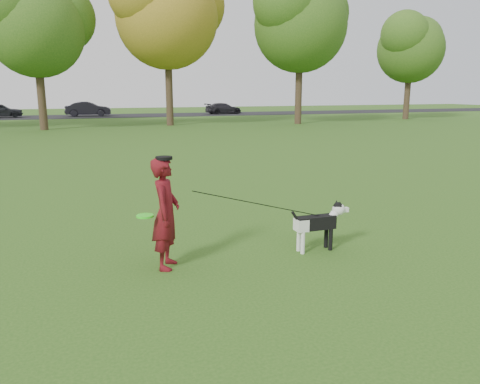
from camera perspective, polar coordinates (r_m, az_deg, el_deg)
name	(u,v)px	position (r m, az deg, el deg)	size (l,w,h in m)	color
ground	(258,267)	(6.59, 2.20, -9.07)	(120.00, 120.00, 0.00)	#285116
road	(99,116)	(45.82, -16.79, 8.85)	(120.00, 7.00, 0.02)	black
man	(166,213)	(6.42, -9.03, -2.60)	(0.56, 0.37, 1.54)	#520B17
dog	(320,221)	(7.20, 9.70, -3.51)	(0.99, 0.20, 0.75)	black
car_left	(0,110)	(46.12, -27.25, 8.83)	(1.48, 3.67, 1.25)	black
car_mid	(88,109)	(45.75, -18.01, 9.60)	(1.39, 3.99, 1.32)	black
car_right	(224,108)	(47.94, -2.02, 10.15)	(1.51, 3.72, 1.08)	#242228
man_held_items	(253,203)	(6.68, 1.65, -1.30)	(2.87, 0.29, 1.04)	#30FF20
tree_row	(80,6)	(32.16, -18.97, 20.67)	(51.74, 8.86, 12.01)	#38281C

